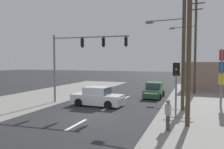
# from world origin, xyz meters

# --- Properties ---
(ground_plane) EXTENTS (140.00, 140.00, 0.00)m
(ground_plane) POSITION_xyz_m (0.00, 0.00, 0.00)
(ground_plane) COLOR #28282B
(lane_dash_near) EXTENTS (0.20, 2.40, 0.01)m
(lane_dash_near) POSITION_xyz_m (0.00, -2.00, 0.00)
(lane_dash_near) COLOR silver
(lane_dash_near) RESTS_ON ground
(lane_dash_mid) EXTENTS (0.20, 2.40, 0.01)m
(lane_dash_mid) POSITION_xyz_m (0.00, 3.00, 0.00)
(lane_dash_mid) COLOR silver
(lane_dash_mid) RESTS_ON ground
(lane_dash_far) EXTENTS (0.20, 2.40, 0.01)m
(lane_dash_far) POSITION_xyz_m (0.00, 8.00, 0.00)
(lane_dash_far) COLOR silver
(lane_dash_far) RESTS_ON ground
(kerb_left_verge) EXTENTS (8.00, 40.00, 0.02)m
(kerb_left_verge) POSITION_xyz_m (-8.50, 4.00, 0.01)
(kerb_left_verge) COLOR gray
(kerb_left_verge) RESTS_ON ground
(utility_pole_foreground_right) EXTENTS (3.78, 0.42, 10.43)m
(utility_pole_foreground_right) POSITION_xyz_m (5.89, -0.12, 5.58)
(utility_pole_foreground_right) COLOR #4C3D2B
(utility_pole_foreground_right) RESTS_ON ground
(utility_pole_midground_right) EXTENTS (3.78, 0.58, 9.41)m
(utility_pole_midground_right) POSITION_xyz_m (5.45, 4.03, 5.06)
(utility_pole_midground_right) COLOR #4C3D2B
(utility_pole_midground_right) RESTS_ON ground
(utility_pole_background_right) EXTENTS (3.78, 0.58, 10.57)m
(utility_pole_background_right) POSITION_xyz_m (6.37, 13.50, 5.65)
(utility_pole_background_right) COLOR #4C3D2B
(utility_pole_background_right) RESTS_ON ground
(traffic_signal_mast) EXTENTS (6.87, 0.80, 6.00)m
(traffic_signal_mast) POSITION_xyz_m (-2.97, 3.76, 4.35)
(traffic_signal_mast) COLOR slate
(traffic_signal_mast) RESTS_ON ground
(pedestal_signal_right_kerb) EXTENTS (0.44, 0.29, 3.56)m
(pedestal_signal_right_kerb) POSITION_xyz_m (5.26, 1.51, 2.42)
(pedestal_signal_right_kerb) COLOR slate
(pedestal_signal_right_kerb) RESTS_ON ground
(sedan_receding_far) EXTENTS (4.29, 1.99, 1.56)m
(sedan_receding_far) POSITION_xyz_m (-1.09, 3.43, 0.70)
(sedan_receding_far) COLOR silver
(sedan_receding_far) RESTS_ON ground
(hatchback_oncoming_near) EXTENTS (1.80, 3.65, 1.53)m
(hatchback_oncoming_near) POSITION_xyz_m (2.61, 9.25, 0.70)
(hatchback_oncoming_near) COLOR #235633
(hatchback_oncoming_near) RESTS_ON ground
(pedestrian_at_kerb) EXTENTS (0.36, 0.51, 1.63)m
(pedestrian_at_kerb) POSITION_xyz_m (5.06, -1.34, 0.93)
(pedestrian_at_kerb) COLOR #47423D
(pedestrian_at_kerb) RESTS_ON ground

